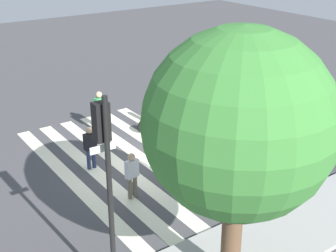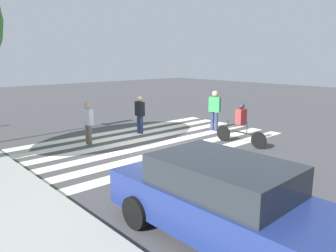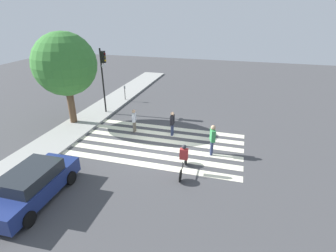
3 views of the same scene
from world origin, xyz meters
TOP-DOWN VIEW (x-y plane):
  - ground_plane at (0.00, 0.00)m, footprint 60.00×60.00m
  - sidewalk_curb at (0.00, 6.25)m, footprint 36.00×2.50m
  - crosswalk_stripes at (0.00, 0.00)m, footprint 5.32×10.00m
  - traffic_light at (3.80, 5.46)m, footprint 0.60×0.50m
  - street_tree at (1.35, 6.84)m, footprint 4.15×4.15m
  - pedestrian_adult_yellow_jacket at (1.43, -0.44)m, footprint 0.45×0.24m
  - pedestrian_adult_tall_backpack at (1.24, 2.11)m, footprint 0.47×0.27m
  - pedestrian_child_with_backpack at (-0.37, -3.21)m, footprint 0.54×0.37m
  - cyclist_mid_street at (-2.58, -2.08)m, footprint 2.17×0.41m
  - car_parked_dark_suv at (-6.28, 3.62)m, footprint 4.43×1.94m

SIDE VIEW (x-z plane):
  - ground_plane at x=0.00m, z-range 0.00..0.00m
  - crosswalk_stripes at x=0.00m, z-range 0.00..0.01m
  - sidewalk_curb at x=0.00m, z-range 0.00..0.14m
  - car_parked_dark_suv at x=-6.28m, z-range 0.02..1.51m
  - cyclist_mid_street at x=-2.58m, z-range 0.07..1.65m
  - pedestrian_adult_tall_backpack at x=1.24m, z-range 0.10..1.69m
  - pedestrian_adult_yellow_jacket at x=1.43m, z-range 0.10..1.72m
  - pedestrian_child_with_backpack at x=-0.37m, z-range 0.12..1.91m
  - traffic_light at x=3.80m, z-range 0.99..5.98m
  - street_tree at x=1.35m, z-range 1.06..7.37m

